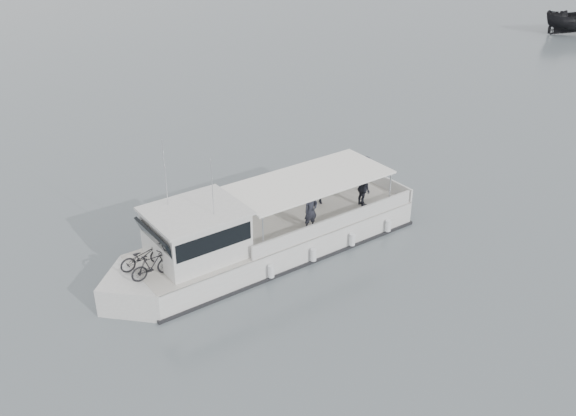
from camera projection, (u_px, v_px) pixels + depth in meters
ground at (374, 246)px, 23.78m from camera, size 1400.00×1400.00×0.00m
tour_boat at (252, 239)px, 22.58m from camera, size 12.34×3.53×5.15m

